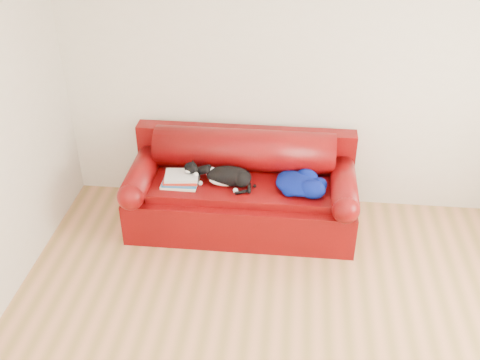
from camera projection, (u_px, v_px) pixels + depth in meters
The scene contains 7 objects.
ground at pixel (286, 348), 4.16m from camera, with size 4.50×4.50×0.00m, color olive.
room_shell at pixel (320, 152), 3.28m from camera, with size 4.52×4.02×2.61m.
sofa_base at pixel (242, 204), 5.34m from camera, with size 2.10×0.90×0.50m.
sofa_back at pixel (244, 163), 5.38m from camera, with size 2.10×1.01×0.88m.
book_stack at pixel (181, 179), 5.12m from camera, with size 0.33×0.27×0.10m.
cat at pixel (228, 176), 5.10m from camera, with size 0.56×0.36×0.21m.
blanket at pixel (300, 183), 5.03m from camera, with size 0.52×0.50×0.15m.
Camera 1 is at (-0.04, -2.87, 3.28)m, focal length 42.00 mm.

